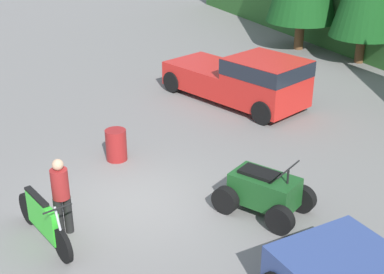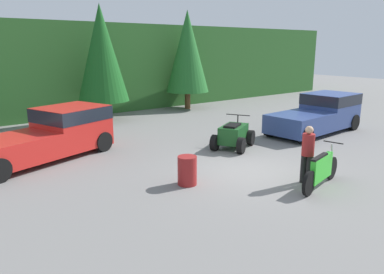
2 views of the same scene
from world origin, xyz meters
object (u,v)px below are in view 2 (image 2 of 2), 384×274
(pickup_truck_second, at_px, (320,112))
(dirt_bike, at_px, (321,170))
(steel_barrel, at_px, (187,171))
(rider_person, at_px, (308,153))
(quad_atv, at_px, (233,135))
(pickup_truck_red, at_px, (53,132))

(pickup_truck_second, relative_size, dirt_bike, 2.21)
(dirt_bike, height_order, steel_barrel, dirt_bike)
(rider_person, bearing_deg, steel_barrel, 138.69)
(rider_person, bearing_deg, pickup_truck_second, 25.98)
(quad_atv, height_order, steel_barrel, quad_atv)
(quad_atv, height_order, rider_person, rider_person)
(pickup_truck_second, distance_m, dirt_bike, 7.85)
(rider_person, relative_size, steel_barrel, 2.03)
(quad_atv, distance_m, rider_person, 4.50)
(pickup_truck_red, xyz_separation_m, rider_person, (5.14, -7.51, 0.02))
(pickup_truck_second, distance_m, steel_barrel, 9.68)
(pickup_truck_red, distance_m, pickup_truck_second, 12.23)
(dirt_bike, xyz_separation_m, steel_barrel, (-3.02, 2.56, -0.07))
(steel_barrel, bearing_deg, pickup_truck_red, 112.43)
(pickup_truck_red, height_order, pickup_truck_second, same)
(pickup_truck_red, relative_size, steel_barrel, 6.45)
(pickup_truck_red, bearing_deg, steel_barrel, -86.23)
(pickup_truck_second, height_order, rider_person, pickup_truck_second)
(pickup_truck_second, height_order, steel_barrel, pickup_truck_second)
(dirt_bike, distance_m, steel_barrel, 3.96)
(pickup_truck_second, relative_size, rider_person, 3.02)
(pickup_truck_second, bearing_deg, steel_barrel, -172.48)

